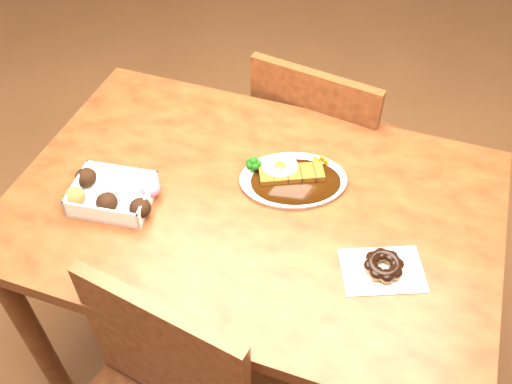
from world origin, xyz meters
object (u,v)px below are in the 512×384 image
(donut_box, at_px, (113,193))
(pon_de_ring, at_px, (384,266))
(chair_far, at_px, (322,150))
(table, at_px, (253,227))
(katsu_curry_plate, at_px, (291,177))

(donut_box, distance_m, pon_de_ring, 0.67)
(chair_far, distance_m, donut_box, 0.81)
(chair_far, distance_m, pon_de_ring, 0.75)
(table, height_order, pon_de_ring, pon_de_ring)
(table, xyz_separation_m, katsu_curry_plate, (0.07, 0.10, 0.11))
(chair_far, distance_m, katsu_curry_plate, 0.52)
(pon_de_ring, bearing_deg, table, 163.87)
(katsu_curry_plate, distance_m, pon_de_ring, 0.34)
(donut_box, xyz_separation_m, pon_de_ring, (0.67, 0.01, -0.01))
(donut_box, bearing_deg, katsu_curry_plate, 28.15)
(table, relative_size, katsu_curry_plate, 3.75)
(table, bearing_deg, donut_box, -161.41)
(table, bearing_deg, pon_de_ring, -16.13)
(donut_box, bearing_deg, table, 18.59)
(pon_de_ring, bearing_deg, chair_far, 113.99)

